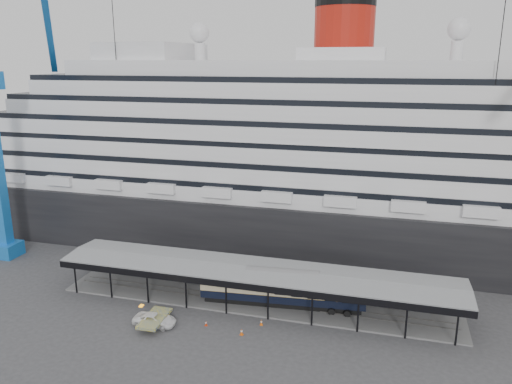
# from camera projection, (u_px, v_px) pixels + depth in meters

# --- Properties ---
(ground) EXTENTS (200.00, 200.00, 0.00)m
(ground) POSITION_uv_depth(u_px,v_px,m) (245.00, 320.00, 65.47)
(ground) COLOR #39393B
(ground) RESTS_ON ground
(cruise_ship) EXTENTS (130.00, 30.00, 43.90)m
(cruise_ship) POSITION_uv_depth(u_px,v_px,m) (295.00, 143.00, 90.50)
(cruise_ship) COLOR black
(cruise_ship) RESTS_ON ground
(platform_canopy) EXTENTS (56.00, 9.18, 5.30)m
(platform_canopy) POSITION_uv_depth(u_px,v_px,m) (255.00, 287.00, 69.51)
(platform_canopy) COLOR slate
(platform_canopy) RESTS_ON ground
(crane_blue) EXTENTS (22.63, 19.19, 47.60)m
(crane_blue) POSITION_uv_depth(u_px,v_px,m) (0.00, 142.00, 81.82)
(crane_blue) COLOR blue
(crane_blue) RESTS_ON ground
(port_truck) EXTENTS (5.60, 2.75, 1.53)m
(port_truck) POSITION_uv_depth(u_px,v_px,m) (155.00, 320.00, 63.89)
(port_truck) COLOR white
(port_truck) RESTS_ON ground
(pullman_carriage) EXTENTS (22.73, 4.88, 22.15)m
(pullman_carriage) POSITION_uv_depth(u_px,v_px,m) (282.00, 288.00, 68.43)
(pullman_carriage) COLOR black
(pullman_carriage) RESTS_ON ground
(traffic_cone_left) EXTENTS (0.46, 0.46, 0.68)m
(traffic_cone_left) POSITION_uv_depth(u_px,v_px,m) (206.00, 323.00, 63.88)
(traffic_cone_left) COLOR red
(traffic_cone_left) RESTS_ON ground
(traffic_cone_mid) EXTENTS (0.52, 0.52, 0.84)m
(traffic_cone_mid) POSITION_uv_depth(u_px,v_px,m) (242.00, 332.00, 61.74)
(traffic_cone_mid) COLOR #E5590C
(traffic_cone_mid) RESTS_ON ground
(traffic_cone_right) EXTENTS (0.45, 0.45, 0.75)m
(traffic_cone_right) POSITION_uv_depth(u_px,v_px,m) (261.00, 322.00, 64.03)
(traffic_cone_right) COLOR orange
(traffic_cone_right) RESTS_ON ground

